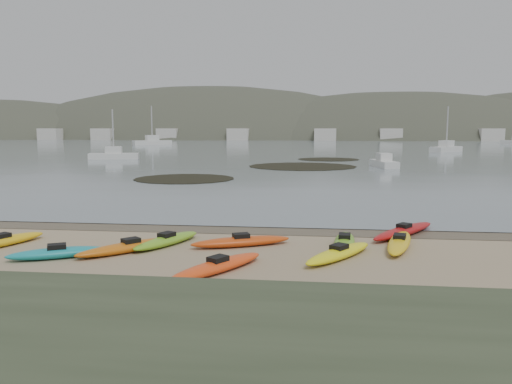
# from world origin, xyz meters

# --- Properties ---
(ground) EXTENTS (600.00, 600.00, 0.00)m
(ground) POSITION_xyz_m (0.00, 0.00, 0.00)
(ground) COLOR tan
(ground) RESTS_ON ground
(wet_sand) EXTENTS (60.00, 60.00, 0.00)m
(wet_sand) POSITION_xyz_m (0.00, -0.30, 0.00)
(wet_sand) COLOR brown
(wet_sand) RESTS_ON ground
(water) EXTENTS (1200.00, 1200.00, 0.00)m
(water) POSITION_xyz_m (0.00, 300.00, 0.01)
(water) COLOR slate
(water) RESTS_ON ground
(kayaks) EXTENTS (23.78, 9.39, 0.34)m
(kayaks) POSITION_xyz_m (0.18, -3.74, 0.17)
(kayaks) COLOR #7CBE26
(kayaks) RESTS_ON ground
(kelp_mats) EXTENTS (20.33, 34.75, 0.04)m
(kelp_mats) POSITION_xyz_m (-0.41, 32.71, 0.03)
(kelp_mats) COLOR black
(kelp_mats) RESTS_ON water
(moored_boats) EXTENTS (98.86, 85.51, 1.29)m
(moored_boats) POSITION_xyz_m (3.68, 84.59, 0.56)
(moored_boats) COLOR silver
(moored_boats) RESTS_ON ground
(far_hills) EXTENTS (550.00, 135.00, 80.00)m
(far_hills) POSITION_xyz_m (39.38, 193.97, -15.93)
(far_hills) COLOR #384235
(far_hills) RESTS_ON ground
(far_town) EXTENTS (199.00, 5.00, 4.00)m
(far_town) POSITION_xyz_m (6.00, 145.00, 2.00)
(far_town) COLOR beige
(far_town) RESTS_ON ground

